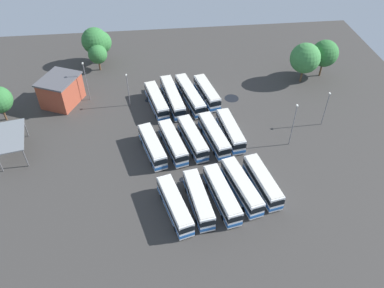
{
  "coord_description": "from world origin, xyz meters",
  "views": [
    {
      "loc": [
        55.74,
        -6.49,
        50.11
      ],
      "look_at": [
        1.17,
        -0.4,
        1.54
      ],
      "focal_mm": 35.53,
      "sensor_mm": 36.0,
      "label": 1
    }
  ],
  "objects_px": {
    "bus_row2_slot2": "(222,194)",
    "tree_south_edge": "(100,42)",
    "bus_row0_slot1": "(157,101)",
    "bus_row1_slot2": "(193,138)",
    "lamp_post_mid_lot": "(128,89)",
    "bus_row2_slot0": "(175,205)",
    "bus_row1_slot1": "(173,143)",
    "tree_northwest": "(305,58)",
    "bus_row0_slot2": "(172,97)",
    "bus_row2_slot3": "(242,187)",
    "lamp_post_by_building": "(326,107)",
    "bus_row2_slot1": "(198,199)",
    "tree_east_edge": "(95,41)",
    "tree_northeast": "(98,54)",
    "bus_row1_slot3": "(214,135)",
    "maintenance_shelter": "(10,137)",
    "lamp_post_near_entrance": "(293,124)",
    "bus_row1_slot4": "(230,131)",
    "depot_building": "(61,90)",
    "bus_row0_slot4": "(207,92)",
    "bus_row2_slot4": "(263,182)",
    "tree_west_edge": "(325,53)",
    "lamp_post_far_corner": "(86,80)",
    "bus_row1_slot0": "(152,146)"
  },
  "relations": [
    {
      "from": "bus_row2_slot2",
      "to": "tree_south_edge",
      "type": "relative_size",
      "value": 1.44
    },
    {
      "from": "bus_row0_slot1",
      "to": "bus_row1_slot2",
      "type": "height_order",
      "value": "same"
    },
    {
      "from": "bus_row0_slot1",
      "to": "lamp_post_mid_lot",
      "type": "distance_m",
      "value": 6.68
    },
    {
      "from": "bus_row2_slot0",
      "to": "bus_row1_slot1",
      "type": "bearing_deg",
      "value": 176.88
    },
    {
      "from": "bus_row2_slot0",
      "to": "tree_northwest",
      "type": "height_order",
      "value": "tree_northwest"
    },
    {
      "from": "bus_row0_slot2",
      "to": "bus_row2_slot3",
      "type": "bearing_deg",
      "value": 19.21
    },
    {
      "from": "lamp_post_by_building",
      "to": "bus_row0_slot2",
      "type": "bearing_deg",
      "value": -109.46
    },
    {
      "from": "bus_row1_slot1",
      "to": "bus_row2_slot3",
      "type": "relative_size",
      "value": 0.94
    },
    {
      "from": "bus_row2_slot1",
      "to": "bus_row2_slot3",
      "type": "distance_m",
      "value": 7.91
    },
    {
      "from": "bus_row1_slot2",
      "to": "tree_east_edge",
      "type": "height_order",
      "value": "tree_east_edge"
    },
    {
      "from": "bus_row1_slot2",
      "to": "tree_northeast",
      "type": "relative_size",
      "value": 1.72
    },
    {
      "from": "bus_row1_slot2",
      "to": "bus_row1_slot3",
      "type": "relative_size",
      "value": 0.97
    },
    {
      "from": "bus_row1_slot1",
      "to": "maintenance_shelter",
      "type": "height_order",
      "value": "maintenance_shelter"
    },
    {
      "from": "bus_row0_slot1",
      "to": "bus_row2_slot1",
      "type": "height_order",
      "value": "same"
    },
    {
      "from": "bus_row1_slot2",
      "to": "tree_east_edge",
      "type": "bearing_deg",
      "value": -149.17
    },
    {
      "from": "bus_row0_slot2",
      "to": "lamp_post_near_entrance",
      "type": "height_order",
      "value": "lamp_post_near_entrance"
    },
    {
      "from": "lamp_post_mid_lot",
      "to": "bus_row2_slot1",
      "type": "bearing_deg",
      "value": 20.91
    },
    {
      "from": "bus_row1_slot4",
      "to": "depot_building",
      "type": "relative_size",
      "value": 1.06
    },
    {
      "from": "bus_row0_slot1",
      "to": "tree_south_edge",
      "type": "bearing_deg",
      "value": -149.36
    },
    {
      "from": "tree_northeast",
      "to": "bus_row1_slot4",
      "type": "bearing_deg",
      "value": 42.9
    },
    {
      "from": "bus_row1_slot3",
      "to": "bus_row2_slot0",
      "type": "relative_size",
      "value": 1.04
    },
    {
      "from": "tree_east_edge",
      "to": "bus_row0_slot4",
      "type": "bearing_deg",
      "value": 52.99
    },
    {
      "from": "bus_row2_slot4",
      "to": "tree_south_edge",
      "type": "relative_size",
      "value": 1.36
    },
    {
      "from": "lamp_post_near_entrance",
      "to": "lamp_post_by_building",
      "type": "relative_size",
      "value": 1.21
    },
    {
      "from": "bus_row0_slot4",
      "to": "lamp_post_mid_lot",
      "type": "bearing_deg",
      "value": -88.7
    },
    {
      "from": "lamp_post_by_building",
      "to": "bus_row0_slot4",
      "type": "bearing_deg",
      "value": -117.39
    },
    {
      "from": "bus_row2_slot1",
      "to": "bus_row2_slot0",
      "type": "bearing_deg",
      "value": -77.86
    },
    {
      "from": "bus_row2_slot3",
      "to": "maintenance_shelter",
      "type": "distance_m",
      "value": 43.86
    },
    {
      "from": "maintenance_shelter",
      "to": "lamp_post_by_building",
      "type": "height_order",
      "value": "lamp_post_by_building"
    },
    {
      "from": "bus_row1_slot4",
      "to": "tree_west_edge",
      "type": "xyz_separation_m",
      "value": [
        -21.23,
        26.75,
        4.24
      ]
    },
    {
      "from": "bus_row1_slot4",
      "to": "tree_northwest",
      "type": "relative_size",
      "value": 1.16
    },
    {
      "from": "bus_row2_slot2",
      "to": "bus_row2_slot4",
      "type": "height_order",
      "value": "same"
    },
    {
      "from": "tree_west_edge",
      "to": "tree_south_edge",
      "type": "height_order",
      "value": "tree_west_edge"
    },
    {
      "from": "bus_row2_slot4",
      "to": "lamp_post_mid_lot",
      "type": "relative_size",
      "value": 1.43
    },
    {
      "from": "lamp_post_far_corner",
      "to": "tree_northwest",
      "type": "xyz_separation_m",
      "value": [
        -2.28,
        50.49,
        1.14
      ]
    },
    {
      "from": "bus_row0_slot4",
      "to": "lamp_post_by_building",
      "type": "relative_size",
      "value": 1.44
    },
    {
      "from": "bus_row1_slot2",
      "to": "lamp_post_by_building",
      "type": "distance_m",
      "value": 28.16
    },
    {
      "from": "lamp_post_mid_lot",
      "to": "bus_row1_slot4",
      "type": "bearing_deg",
      "value": 55.93
    },
    {
      "from": "bus_row1_slot0",
      "to": "tree_northeast",
      "type": "distance_m",
      "value": 35.33
    },
    {
      "from": "bus_row0_slot2",
      "to": "lamp_post_mid_lot",
      "type": "xyz_separation_m",
      "value": [
        -0.58,
        -9.57,
        2.51
      ]
    },
    {
      "from": "bus_row1_slot3",
      "to": "depot_building",
      "type": "relative_size",
      "value": 1.12
    },
    {
      "from": "bus_row1_slot1",
      "to": "tree_east_edge",
      "type": "bearing_deg",
      "value": -154.72
    },
    {
      "from": "tree_south_edge",
      "to": "lamp_post_far_corner",
      "type": "bearing_deg",
      "value": -6.03
    },
    {
      "from": "tree_northwest",
      "to": "bus_row1_slot2",
      "type": "bearing_deg",
      "value": -54.53
    },
    {
      "from": "bus_row2_slot4",
      "to": "tree_south_edge",
      "type": "xyz_separation_m",
      "value": [
        -48.67,
        -30.45,
        3.58
      ]
    },
    {
      "from": "maintenance_shelter",
      "to": "tree_west_edge",
      "type": "xyz_separation_m",
      "value": [
        -21.03,
        68.75,
        2.02
      ]
    },
    {
      "from": "bus_row1_slot4",
      "to": "lamp_post_by_building",
      "type": "relative_size",
      "value": 1.44
    },
    {
      "from": "bus_row1_slot3",
      "to": "bus_row2_slot0",
      "type": "distance_m",
      "value": 19.03
    },
    {
      "from": "bus_row0_slot2",
      "to": "bus_row2_slot4",
      "type": "xyz_separation_m",
      "value": [
        27.34,
        13.6,
        -0.0
      ]
    },
    {
      "from": "bus_row2_slot0",
      "to": "tree_west_edge",
      "type": "xyz_separation_m",
      "value": [
        -38.99,
        39.28,
        4.24
      ]
    }
  ]
}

